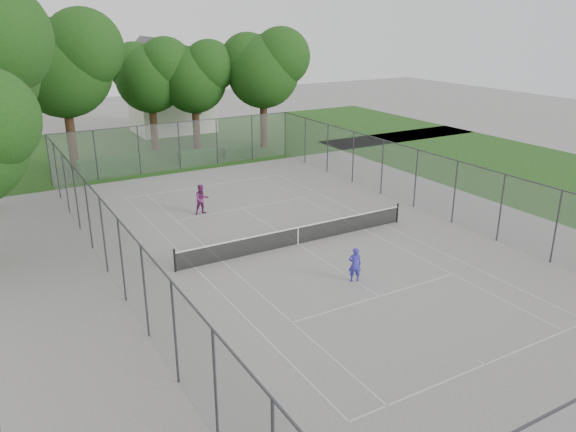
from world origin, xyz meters
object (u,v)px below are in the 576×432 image
house (171,94)px  girl_player (355,265)px  tennis_net (298,235)px  woman_player (202,199)px

house → girl_player: bearing=-97.0°
tennis_net → woman_player: (-2.40, 6.71, 0.36)m
tennis_net → house: 31.77m
house → tennis_net: bearing=-98.0°
girl_player → woman_player: size_ratio=0.88×
girl_player → woman_player: (-2.38, 11.44, 0.10)m
house → girl_player: size_ratio=5.83×
woman_player → tennis_net: bearing=-68.6°
house → woman_player: (-6.82, -24.59, -2.75)m
tennis_net → girl_player: 4.74m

